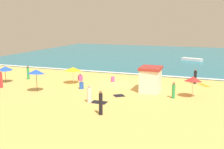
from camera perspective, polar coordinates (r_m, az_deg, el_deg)
name	(u,v)px	position (r m, az deg, el deg)	size (l,w,h in m)	color
ground_plane	(116,84)	(30.01, 0.84, -2.16)	(60.00, 60.00, 0.00)	#EDBC60
ocean_water	(159,55)	(56.83, 10.12, 4.08)	(60.00, 44.00, 0.10)	teal
wave_breaker_foam	(131,74)	(35.87, 4.13, 0.20)	(57.00, 0.70, 0.01)	white
lifeguard_cabana	(151,79)	(27.13, 8.31, -0.95)	(2.10, 2.60, 2.52)	white
beach_umbrella_1	(5,68)	(33.04, -22.10, 1.25)	(2.31, 2.32, 1.95)	#4C3823
beach_umbrella_3	(36,72)	(27.54, -16.04, 0.59)	(1.71, 1.75, 2.37)	#4C3823
beach_umbrella_4	(73,69)	(30.36, -8.43, 1.19)	(1.94, 1.93, 1.93)	silver
beach_umbrella_5	(193,79)	(25.67, 17.10, -0.94)	(1.72, 1.76, 2.08)	silver
beachgoer_0	(89,95)	(23.27, -4.90, -4.33)	(0.52, 0.52, 1.57)	white
beachgoer_1	(81,85)	(28.21, -6.60, -2.31)	(0.58, 0.58, 0.90)	blue
beachgoer_2	(195,77)	(31.72, 17.49, -0.49)	(0.40, 0.40, 1.69)	black
beachgoer_3	(80,78)	(32.16, -6.84, -0.69)	(0.63, 0.63, 0.85)	#D84CA5
beachgoer_4	(174,91)	(25.09, 13.14, -3.39)	(0.39, 0.39, 1.54)	green
beachgoer_5	(28,73)	(34.13, -17.62, 0.32)	(0.45, 0.45, 1.68)	green
beachgoer_6	(1,79)	(30.76, -22.84, -0.99)	(0.41, 0.41, 1.89)	red
beachgoer_7	(113,79)	(31.33, 0.17, -0.96)	(0.50, 0.50, 0.78)	#D84CA5
beachgoer_8	(101,103)	(20.15, -2.45, -6.23)	(0.38, 0.38, 1.88)	black
beach_towel_0	(119,96)	(25.50, 1.52, -4.56)	(1.39, 1.39, 0.01)	black
beach_towel_1	(204,85)	(31.40, 19.16, -2.17)	(1.59, 1.74, 0.01)	orange
beach_towel_2	(99,102)	(23.44, -2.80, -6.00)	(1.38, 0.95, 0.01)	black
small_boat_0	(192,59)	(49.91, 16.83, 3.13)	(3.84, 2.33, 0.47)	white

